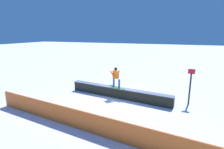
% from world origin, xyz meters
% --- Properties ---
extents(ground_plane, '(120.00, 120.00, 0.00)m').
position_xyz_m(ground_plane, '(0.00, 0.00, 0.00)').
color(ground_plane, white).
extents(grind_box, '(7.45, 1.42, 0.73)m').
position_xyz_m(grind_box, '(0.00, 0.00, 0.33)').
color(grind_box, black).
rests_on(grind_box, ground_plane).
extents(snowboarder, '(1.41, 0.97, 1.40)m').
position_xyz_m(snowboarder, '(0.20, -0.05, 1.48)').
color(snowboarder, '#2B803F').
rests_on(snowboarder, grind_box).
extents(safety_fence, '(11.84, 1.59, 0.96)m').
position_xyz_m(safety_fence, '(0.00, 4.66, 0.48)').
color(safety_fence, orange).
rests_on(safety_fence, ground_plane).
extents(trail_marker, '(0.40, 0.10, 2.28)m').
position_xyz_m(trail_marker, '(-4.52, -0.47, 1.21)').
color(trail_marker, '#262628').
rests_on(trail_marker, ground_plane).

